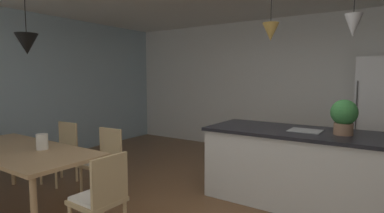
{
  "coord_description": "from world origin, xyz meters",
  "views": [
    {
      "loc": [
        1.44,
        -2.77,
        1.54
      ],
      "look_at": [
        -0.76,
        0.5,
        1.15
      ],
      "focal_mm": 28.17,
      "sensor_mm": 36.0,
      "label": 1
    }
  ],
  "objects_px": {
    "chair_kitchen_end": "(101,197)",
    "vase_on_dining_table": "(42,142)",
    "chair_far_right": "(103,160)",
    "potted_plant_on_island": "(344,115)",
    "dining_table": "(19,154)",
    "kitchen_island": "(304,167)",
    "refrigerator": "(378,115)",
    "chair_far_left": "(61,150)"
  },
  "relations": [
    {
      "from": "chair_kitchen_end",
      "to": "vase_on_dining_table",
      "type": "xyz_separation_m",
      "value": [
        -1.15,
        0.13,
        0.34
      ]
    },
    {
      "from": "chair_far_right",
      "to": "potted_plant_on_island",
      "type": "relative_size",
      "value": 2.21
    },
    {
      "from": "dining_table",
      "to": "vase_on_dining_table",
      "type": "distance_m",
      "value": 0.32
    },
    {
      "from": "chair_far_right",
      "to": "kitchen_island",
      "type": "bearing_deg",
      "value": 28.0
    },
    {
      "from": "chair_kitchen_end",
      "to": "refrigerator",
      "type": "height_order",
      "value": "refrigerator"
    },
    {
      "from": "refrigerator",
      "to": "chair_far_left",
      "type": "bearing_deg",
      "value": -140.67
    },
    {
      "from": "chair_kitchen_end",
      "to": "refrigerator",
      "type": "bearing_deg",
      "value": 63.86
    },
    {
      "from": "refrigerator",
      "to": "vase_on_dining_table",
      "type": "height_order",
      "value": "refrigerator"
    },
    {
      "from": "kitchen_island",
      "to": "vase_on_dining_table",
      "type": "distance_m",
      "value": 3.07
    },
    {
      "from": "chair_far_right",
      "to": "chair_far_left",
      "type": "bearing_deg",
      "value": -180.0
    },
    {
      "from": "chair_far_right",
      "to": "chair_kitchen_end",
      "type": "height_order",
      "value": "same"
    },
    {
      "from": "refrigerator",
      "to": "vase_on_dining_table",
      "type": "xyz_separation_m",
      "value": [
        -3.08,
        -3.8,
        -0.12
      ]
    },
    {
      "from": "chair_kitchen_end",
      "to": "dining_table",
      "type": "bearing_deg",
      "value": 179.95
    },
    {
      "from": "refrigerator",
      "to": "vase_on_dining_table",
      "type": "distance_m",
      "value": 4.89
    },
    {
      "from": "chair_far_right",
      "to": "potted_plant_on_island",
      "type": "distance_m",
      "value": 2.94
    },
    {
      "from": "chair_far_right",
      "to": "chair_far_left",
      "type": "relative_size",
      "value": 1.0
    },
    {
      "from": "kitchen_island",
      "to": "potted_plant_on_island",
      "type": "bearing_deg",
      "value": -0.0
    },
    {
      "from": "dining_table",
      "to": "chair_kitchen_end",
      "type": "distance_m",
      "value": 1.42
    },
    {
      "from": "chair_far_right",
      "to": "kitchen_island",
      "type": "relative_size",
      "value": 0.37
    },
    {
      "from": "chair_far_left",
      "to": "refrigerator",
      "type": "relative_size",
      "value": 0.47
    },
    {
      "from": "chair_far_left",
      "to": "vase_on_dining_table",
      "type": "relative_size",
      "value": 4.92
    },
    {
      "from": "chair_far_left",
      "to": "vase_on_dining_table",
      "type": "height_order",
      "value": "vase_on_dining_table"
    },
    {
      "from": "chair_far_right",
      "to": "chair_far_left",
      "type": "xyz_separation_m",
      "value": [
        -0.93,
        -0.0,
        0.0
      ]
    },
    {
      "from": "chair_kitchen_end",
      "to": "refrigerator",
      "type": "xyz_separation_m",
      "value": [
        1.93,
        3.93,
        0.45
      ]
    },
    {
      "from": "potted_plant_on_island",
      "to": "refrigerator",
      "type": "bearing_deg",
      "value": 82.55
    },
    {
      "from": "dining_table",
      "to": "chair_far_left",
      "type": "height_order",
      "value": "chair_far_left"
    },
    {
      "from": "dining_table",
      "to": "refrigerator",
      "type": "bearing_deg",
      "value": 49.68
    },
    {
      "from": "chair_far_right",
      "to": "kitchen_island",
      "type": "height_order",
      "value": "kitchen_island"
    },
    {
      "from": "chair_far_right",
      "to": "potted_plant_on_island",
      "type": "xyz_separation_m",
      "value": [
        2.62,
        1.18,
        0.64
      ]
    },
    {
      "from": "dining_table",
      "to": "chair_kitchen_end",
      "type": "xyz_separation_m",
      "value": [
        1.41,
        -0.0,
        -0.19
      ]
    },
    {
      "from": "refrigerator",
      "to": "potted_plant_on_island",
      "type": "height_order",
      "value": "refrigerator"
    },
    {
      "from": "kitchen_island",
      "to": "refrigerator",
      "type": "height_order",
      "value": "refrigerator"
    },
    {
      "from": "chair_far_right",
      "to": "kitchen_island",
      "type": "distance_m",
      "value": 2.5
    },
    {
      "from": "kitchen_island",
      "to": "chair_kitchen_end",
      "type": "bearing_deg",
      "value": -122.52
    },
    {
      "from": "refrigerator",
      "to": "potted_plant_on_island",
      "type": "bearing_deg",
      "value": -97.45
    },
    {
      "from": "chair_far_right",
      "to": "chair_kitchen_end",
      "type": "xyz_separation_m",
      "value": [
        0.94,
        -0.81,
        0.0
      ]
    },
    {
      "from": "refrigerator",
      "to": "vase_on_dining_table",
      "type": "bearing_deg",
      "value": -129.03
    },
    {
      "from": "refrigerator",
      "to": "chair_kitchen_end",
      "type": "bearing_deg",
      "value": -116.14
    },
    {
      "from": "chair_kitchen_end",
      "to": "vase_on_dining_table",
      "type": "height_order",
      "value": "vase_on_dining_table"
    },
    {
      "from": "dining_table",
      "to": "kitchen_island",
      "type": "distance_m",
      "value": 3.34
    },
    {
      "from": "potted_plant_on_island",
      "to": "chair_kitchen_end",
      "type": "bearing_deg",
      "value": -130.11
    },
    {
      "from": "kitchen_island",
      "to": "refrigerator",
      "type": "distance_m",
      "value": 2.1
    }
  ]
}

